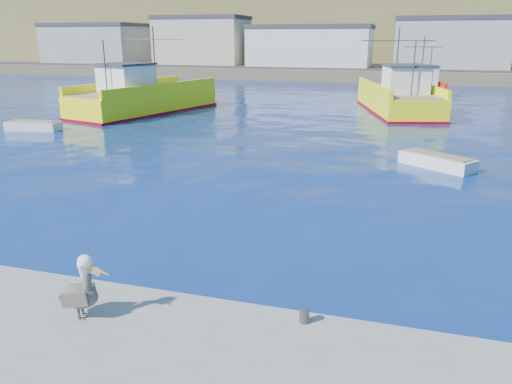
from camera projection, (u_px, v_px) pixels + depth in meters
ground at (222, 258)px, 13.98m from camera, size 260.00×260.00×0.00m
dock_bollards at (192, 298)px, 10.52m from camera, size 36.20×0.20×0.30m
far_shore at (391, 23)px, 111.28m from camera, size 200.00×81.00×24.00m
trawler_yellow_a at (143, 98)px, 40.63m from camera, size 7.91×14.26×6.80m
trawler_yellow_b at (399, 98)px, 40.82m from camera, size 7.63×13.51×6.71m
boat_orange at (423, 87)px, 51.10m from camera, size 4.42×7.79×5.96m
skiff_left at (33, 127)px, 33.04m from camera, size 3.63×1.69×0.76m
skiff_mid at (437, 162)px, 23.62m from camera, size 3.58×3.06×0.77m
pelican at (81, 291)px, 9.92m from camera, size 1.12×0.58×1.37m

